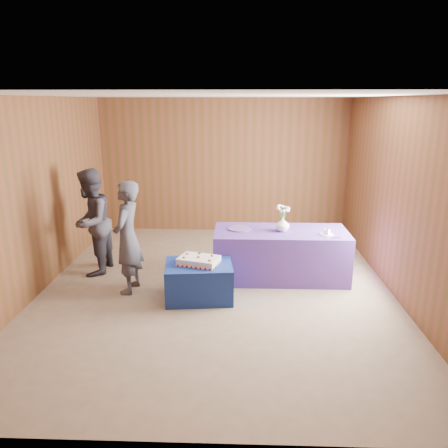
{
  "coord_description": "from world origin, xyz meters",
  "views": [
    {
      "loc": [
        0.32,
        -5.87,
        2.63
      ],
      "look_at": [
        0.11,
        0.1,
        0.94
      ],
      "focal_mm": 35.0,
      "sensor_mm": 36.0,
      "label": 1
    }
  ],
  "objects_px": {
    "sheet_cake": "(199,260)",
    "guest_left": "(127,238)",
    "cake_table": "(199,281)",
    "vase": "(283,224)",
    "guest_right": "(91,222)",
    "serving_table": "(280,254)"
  },
  "relations": [
    {
      "from": "cake_table",
      "to": "guest_left",
      "type": "distance_m",
      "value": 1.16
    },
    {
      "from": "serving_table",
      "to": "guest_right",
      "type": "xyz_separation_m",
      "value": [
        -2.92,
        0.09,
        0.45
      ]
    },
    {
      "from": "vase",
      "to": "cake_table",
      "type": "bearing_deg",
      "value": -147.8
    },
    {
      "from": "sheet_cake",
      "to": "guest_left",
      "type": "bearing_deg",
      "value": -174.0
    },
    {
      "from": "serving_table",
      "to": "sheet_cake",
      "type": "relative_size",
      "value": 3.17
    },
    {
      "from": "sheet_cake",
      "to": "guest_left",
      "type": "distance_m",
      "value": 1.06
    },
    {
      "from": "guest_left",
      "to": "guest_right",
      "type": "bearing_deg",
      "value": -126.86
    },
    {
      "from": "serving_table",
      "to": "guest_right",
      "type": "bearing_deg",
      "value": 178.23
    },
    {
      "from": "sheet_cake",
      "to": "guest_right",
      "type": "height_order",
      "value": "guest_right"
    },
    {
      "from": "guest_left",
      "to": "guest_right",
      "type": "xyz_separation_m",
      "value": [
        -0.73,
        0.66,
        0.03
      ]
    },
    {
      "from": "cake_table",
      "to": "guest_left",
      "type": "bearing_deg",
      "value": 162.68
    },
    {
      "from": "sheet_cake",
      "to": "guest_right",
      "type": "distance_m",
      "value": 1.97
    },
    {
      "from": "cake_table",
      "to": "sheet_cake",
      "type": "height_order",
      "value": "sheet_cake"
    },
    {
      "from": "vase",
      "to": "guest_left",
      "type": "distance_m",
      "value": 2.27
    },
    {
      "from": "cake_table",
      "to": "sheet_cake",
      "type": "bearing_deg",
      "value": -61.63
    },
    {
      "from": "sheet_cake",
      "to": "guest_left",
      "type": "xyz_separation_m",
      "value": [
        -1.01,
        0.2,
        0.25
      ]
    },
    {
      "from": "guest_left",
      "to": "sheet_cake",
      "type": "bearing_deg",
      "value": 84.02
    },
    {
      "from": "sheet_cake",
      "to": "guest_left",
      "type": "relative_size",
      "value": 0.4
    },
    {
      "from": "guest_left",
      "to": "vase",
      "type": "bearing_deg",
      "value": 109.5
    },
    {
      "from": "sheet_cake",
      "to": "guest_right",
      "type": "xyz_separation_m",
      "value": [
        -1.74,
        0.87,
        0.28
      ]
    },
    {
      "from": "cake_table",
      "to": "vase",
      "type": "bearing_deg",
      "value": 26.07
    },
    {
      "from": "serving_table",
      "to": "guest_left",
      "type": "height_order",
      "value": "guest_left"
    }
  ]
}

